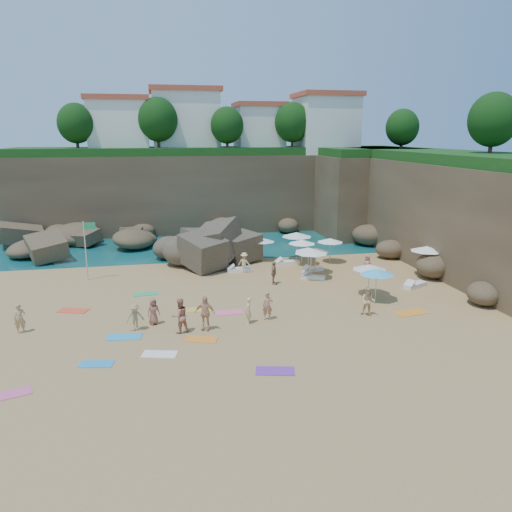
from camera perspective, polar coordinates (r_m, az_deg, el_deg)
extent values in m
plane|color=tan|center=(31.73, -2.47, -4.95)|extent=(120.00, 120.00, 0.00)
plane|color=#0C4751|center=(60.73, -6.94, 4.05)|extent=(120.00, 120.00, 0.00)
cube|color=brown|center=(55.44, -4.56, 7.35)|extent=(44.00, 8.00, 8.00)
cube|color=brown|center=(44.91, 20.50, 5.01)|extent=(8.00, 30.00, 8.00)
cube|color=brown|center=(54.55, 12.07, 6.99)|extent=(10.00, 12.00, 8.00)
cube|color=white|center=(55.79, -15.39, 13.90)|extent=(6.00, 5.00, 5.50)
cube|color=#B2472D|center=(55.90, -15.59, 16.97)|extent=(6.48, 5.40, 0.50)
cube|color=white|center=(56.81, -8.06, 14.74)|extent=(7.00, 6.00, 6.50)
cube|color=#B2472D|center=(56.99, -8.19, 18.26)|extent=(7.56, 6.48, 0.50)
cube|color=white|center=(56.89, 0.34, 14.12)|extent=(5.00, 5.00, 5.00)
cube|color=#B2472D|center=(56.97, 0.35, 16.88)|extent=(5.40, 5.40, 0.50)
cube|color=white|center=(56.83, 7.93, 14.50)|extent=(6.00, 6.00, 6.00)
cube|color=#B2472D|center=(56.97, 8.04, 17.76)|extent=(6.48, 6.48, 0.50)
sphere|color=#11380F|center=(54.20, -19.90, 14.08)|extent=(3.60, 3.60, 3.60)
sphere|color=#11380F|center=(53.71, -11.18, 15.06)|extent=(4.05, 4.05, 4.05)
sphere|color=#11380F|center=(53.24, -3.33, 14.70)|extent=(3.42, 3.42, 3.42)
sphere|color=#11380F|center=(54.69, 4.20, 15.00)|extent=(3.78, 3.78, 3.78)
sphere|color=#11380F|center=(51.44, 16.38, 13.94)|extent=(3.15, 3.15, 3.15)
sphere|color=#11380F|center=(41.74, 25.50, 13.89)|extent=(3.60, 3.60, 3.60)
cylinder|color=white|center=(61.59, -24.05, 5.91)|extent=(0.10, 0.10, 6.00)
cylinder|color=white|center=(61.28, -22.67, 6.01)|extent=(0.10, 0.10, 6.00)
cylinder|color=white|center=(61.01, -21.29, 6.10)|extent=(0.10, 0.10, 6.00)
cylinder|color=silver|center=(37.28, -18.89, 0.56)|extent=(0.09, 0.09, 4.26)
cube|color=#249159|center=(36.88, -18.47, 3.29)|extent=(0.75, 0.12, 0.48)
cylinder|color=silver|center=(41.26, 4.64, 1.03)|extent=(0.06, 0.06, 2.21)
cone|color=silver|center=(41.04, 4.67, 2.47)|extent=(2.48, 2.48, 0.38)
cylinder|color=silver|center=(40.84, 8.42, 0.56)|extent=(0.06, 0.06, 1.89)
cone|color=white|center=(40.65, 8.47, 1.79)|extent=(2.12, 2.12, 0.32)
cylinder|color=silver|center=(41.08, 0.77, 0.71)|extent=(0.05, 0.05, 1.77)
cone|color=silver|center=(40.90, 0.78, 1.85)|extent=(1.99, 1.99, 0.30)
cylinder|color=silver|center=(39.85, 5.24, 0.35)|extent=(0.06, 0.06, 1.92)
cone|color=white|center=(39.65, 5.27, 1.64)|extent=(2.16, 2.16, 0.33)
cylinder|color=silver|center=(38.66, 18.82, -0.64)|extent=(0.06, 0.06, 2.09)
cone|color=white|center=(38.43, 18.94, 0.80)|extent=(2.35, 2.35, 0.36)
cylinder|color=silver|center=(37.75, 5.99, -0.53)|extent=(0.05, 0.05, 1.80)
cone|color=white|center=(37.55, 6.02, 0.73)|extent=(2.02, 2.02, 0.31)
cylinder|color=silver|center=(37.63, 6.79, -0.59)|extent=(0.05, 0.05, 1.81)
cone|color=red|center=(37.42, 6.83, 0.69)|extent=(2.03, 2.03, 0.31)
cylinder|color=silver|center=(36.03, 6.28, -0.97)|extent=(0.06, 0.06, 2.12)
cone|color=white|center=(35.79, 6.32, 0.59)|extent=(2.38, 2.38, 0.36)
cylinder|color=silver|center=(32.02, 13.54, -3.34)|extent=(0.06, 0.06, 1.94)
cone|color=#44B3E7|center=(31.76, 13.63, -1.75)|extent=(2.17, 2.17, 0.33)
cylinder|color=silver|center=(32.94, 12.77, -2.80)|extent=(0.06, 0.06, 1.96)
cone|color=silver|center=(32.69, 12.86, -1.23)|extent=(2.20, 2.20, 0.33)
cube|color=silver|center=(40.37, -3.94, -0.66)|extent=(1.81, 1.18, 0.27)
cube|color=white|center=(37.93, -1.90, -1.57)|extent=(1.86, 0.63, 0.29)
cube|color=white|center=(39.91, 3.56, -0.79)|extent=(2.02, 0.82, 0.31)
cube|color=white|center=(38.20, 6.49, -1.56)|extent=(1.78, 0.95, 0.26)
cube|color=silver|center=(36.17, 6.51, -2.44)|extent=(1.80, 1.24, 0.27)
cube|color=silver|center=(35.75, 17.72, -3.20)|extent=(1.96, 1.41, 0.29)
cube|color=#268DCF|center=(24.32, -17.77, -11.67)|extent=(1.64, 1.03, 0.03)
cube|color=#DE5688|center=(23.05, -26.32, -13.97)|extent=(1.79, 1.31, 0.03)
cube|color=orange|center=(25.89, -6.32, -9.45)|extent=(1.85, 1.37, 0.03)
cube|color=gold|center=(30.05, -6.61, -6.10)|extent=(1.62, 0.94, 0.03)
cube|color=white|center=(24.57, -10.96, -10.96)|extent=(1.79, 1.21, 0.03)
cube|color=#71309F|center=(22.60, 2.20, -12.99)|extent=(1.86, 1.22, 0.03)
cube|color=#EE4C2A|center=(31.60, -20.15, -5.87)|extent=(1.91, 1.39, 0.03)
cube|color=#289ADA|center=(26.90, -14.80, -8.93)|extent=(1.82, 1.05, 0.03)
cube|color=#FF6390|center=(29.44, -3.14, -6.45)|extent=(1.70, 0.90, 0.03)
cube|color=orange|center=(30.73, 17.29, -6.20)|extent=(2.05, 1.28, 0.03)
cube|color=#2FA664|center=(33.47, -12.52, -4.25)|extent=(1.66, 0.93, 0.03)
imported|color=tan|center=(29.04, -25.39, -6.48)|extent=(0.65, 0.51, 1.59)
imported|color=tan|center=(26.57, -8.70, -6.76)|extent=(1.12, 1.02, 1.88)
imported|color=#EBC086|center=(37.52, -1.35, -0.75)|extent=(1.04, 0.92, 1.54)
imported|color=#9B744D|center=(34.61, 2.05, -1.94)|extent=(0.73, 1.03, 1.62)
imported|color=tan|center=(37.92, 12.61, -0.98)|extent=(0.78, 0.80, 1.48)
imported|color=tan|center=(41.24, -8.74, 0.56)|extent=(1.65, 1.06, 1.73)
imported|color=#EFC488|center=(27.59, -0.90, -6.24)|extent=(0.45, 0.60, 1.48)
imported|color=tan|center=(27.57, -13.59, -7.88)|extent=(1.13, 1.57, 0.39)
imported|color=#E2A580|center=(26.99, -5.82, -7.96)|extent=(1.68, 2.12, 0.45)
imported|color=#975C4B|center=(28.18, -11.59, -7.29)|extent=(1.20, 1.61, 0.39)
imported|color=#AD7356|center=(28.30, 1.32, -6.92)|extent=(0.88, 1.65, 0.37)
imported|color=#E0B67F|center=(29.54, 12.63, -6.09)|extent=(1.56, 1.84, 0.63)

